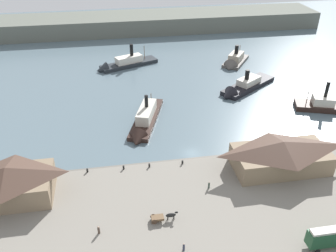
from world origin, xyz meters
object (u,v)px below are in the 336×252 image
object	(u,v)px
pedestrian_by_tram	(209,185)
ferry_near_quay	(144,122)
mooring_post_center_west	(87,170)
ferry_moored_west	(329,105)
pedestrian_near_cart	(99,230)
ferry_shed_customs_shed	(281,155)
mooring_post_east	(182,162)
ferry_departing_north	(122,64)
street_tram	(336,235)
mooring_post_center_east	(149,165)
pedestrian_near_east_shed	(184,247)
horse_cart	(163,217)
mooring_post_west	(124,167)
ferry_shed_central_terminal	(9,182)
ferry_outer_harbor	(234,62)
ferry_approaching_west	(242,88)

from	to	relation	value
pedestrian_by_tram	ferry_near_quay	xyz separation A→B (m)	(-10.76, 30.21, -0.58)
mooring_post_center_west	ferry_moored_west	bearing A→B (deg)	15.75
pedestrian_by_tram	pedestrian_near_cart	distance (m)	25.16
ferry_shed_customs_shed	pedestrian_near_cart	world-z (taller)	ferry_shed_customs_shed
mooring_post_east	ferry_departing_north	distance (m)	67.36
pedestrian_near_cart	ferry_moored_west	bearing A→B (deg)	29.29
street_tram	mooring_post_center_west	size ratio (longest dim) A/B	11.47
street_tram	ferry_departing_north	distance (m)	100.01
ferry_shed_customs_shed	street_tram	size ratio (longest dim) A/B	2.13
mooring_post_center_west	mooring_post_center_east	size ratio (longest dim) A/B	1.00
mooring_post_east	ferry_moored_west	bearing A→B (deg)	22.66
pedestrian_near_east_shed	mooring_post_center_east	size ratio (longest dim) A/B	1.90
pedestrian_by_tram	ferry_departing_north	world-z (taller)	ferry_departing_north
horse_cart	mooring_post_west	size ratio (longest dim) A/B	5.99
pedestrian_by_tram	ferry_shed_customs_shed	bearing A→B (deg)	13.16
ferry_shed_central_terminal	ferry_moored_west	bearing A→B (deg)	16.53
horse_cart	ferry_outer_harbor	size ratio (longest dim) A/B	0.30
mooring_post_center_west	ferry_shed_customs_shed	bearing A→B (deg)	-7.41
ferry_shed_central_terminal	ferry_shed_customs_shed	bearing A→B (deg)	-0.12
street_tram	pedestrian_near_cart	distance (m)	42.65
ferry_near_quay	ferry_moored_west	distance (m)	57.38
horse_cart	ferry_moored_west	xyz separation A→B (m)	(57.91, 38.15, -0.73)
ferry_moored_west	ferry_approaching_west	bearing A→B (deg)	141.72
pedestrian_near_cart	ferry_moored_west	xyz separation A→B (m)	(70.17, 39.36, -0.61)
mooring_post_center_east	ferry_departing_north	world-z (taller)	ferry_departing_north
street_tram	ferry_departing_north	xyz separation A→B (m)	(-32.42, 94.58, -2.39)
pedestrian_near_east_shed	ferry_departing_north	xyz separation A→B (m)	(-5.73, 91.22, -0.65)
mooring_post_center_east	ferry_moored_west	xyz separation A→B (m)	(58.46, 21.01, -0.25)
mooring_post_center_east	ferry_departing_north	xyz separation A→B (m)	(-2.65, 66.44, -0.32)
pedestrian_by_tram	ferry_moored_west	size ratio (longest dim) A/B	0.09
ferry_outer_harbor	pedestrian_near_east_shed	bearing A→B (deg)	-113.98
street_tram	mooring_post_west	world-z (taller)	street_tram
ferry_shed_customs_shed	ferry_moored_west	bearing A→B (deg)	42.65
mooring_post_center_west	ferry_outer_harbor	world-z (taller)	ferry_outer_harbor
mooring_post_west	street_tram	bearing A→B (deg)	-38.38
street_tram	mooring_post_west	size ratio (longest dim) A/B	11.47
street_tram	ferry_outer_harbor	bearing A→B (deg)	82.52
ferry_departing_north	pedestrian_near_cart	bearing A→B (deg)	-96.10
horse_cart	pedestrian_near_east_shed	distance (m)	8.06
pedestrian_near_east_shed	mooring_post_west	size ratio (longest dim) A/B	1.90
pedestrian_near_cart	ferry_outer_harbor	xyz separation A→B (m)	(53.27, 80.06, -0.72)
street_tram	ferry_approaching_west	xyz separation A→B (m)	(6.87, 66.38, -2.54)
horse_cart	ferry_outer_harbor	xyz separation A→B (m)	(41.02, 78.85, -0.84)
ferry_shed_customs_shed	mooring_post_center_west	xyz separation A→B (m)	(-44.23, 5.75, -3.23)
street_tram	mooring_post_east	distance (m)	35.62
mooring_post_west	ferry_approaching_west	xyz separation A→B (m)	(42.64, 38.04, -0.48)
pedestrian_by_tram	mooring_post_center_west	distance (m)	27.98
ferry_shed_customs_shed	pedestrian_near_cart	distance (m)	43.74
pedestrian_by_tram	mooring_post_west	bearing A→B (deg)	151.51
pedestrian_by_tram	ferry_departing_north	size ratio (longest dim) A/B	0.07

